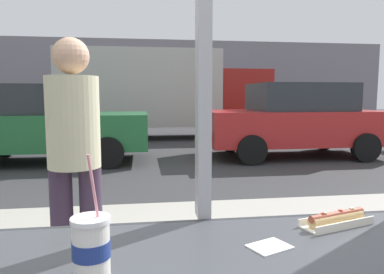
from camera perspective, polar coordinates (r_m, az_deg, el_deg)
The scene contains 10 objects.
ground_plane at distance 9.33m, azimuth -6.54°, elevation -2.44°, with size 60.00×60.00×0.00m, color #38383A.
sidewalk_strip at distance 3.14m, azimuth -3.29°, elevation -19.14°, with size 16.00×2.80×0.15m, color #B2ADA3.
building_facade_far at distance 20.71m, azimuth -7.47°, elevation 8.73°, with size 28.00×1.20×4.57m, color gray.
soda_cup_left at distance 0.94m, azimuth -15.76°, elevation -16.70°, with size 0.10×0.10×0.32m.
hotdog_tray_near at distance 1.39m, azimuth 22.07°, elevation -12.02°, with size 0.29×0.16×0.05m.
napkin_wrapper at distance 1.15m, azimuth 12.26°, elevation -16.71°, with size 0.12×0.09×0.00m, color white.
parked_car_green at distance 8.38m, azimuth -21.86°, elevation 2.07°, with size 4.18×2.02×1.69m.
parked_car_red at distance 8.90m, azimuth 16.01°, elevation 2.67°, with size 4.19×2.06×1.74m.
box_truck at distance 12.51m, azimuth -4.92°, elevation 7.28°, with size 7.05×2.44×2.97m.
pedestrian at distance 2.33m, azimuth -18.26°, elevation -2.33°, with size 0.32×0.32×1.63m.
Camera 1 is at (-0.23, -1.22, 1.43)m, focal length 33.44 mm.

